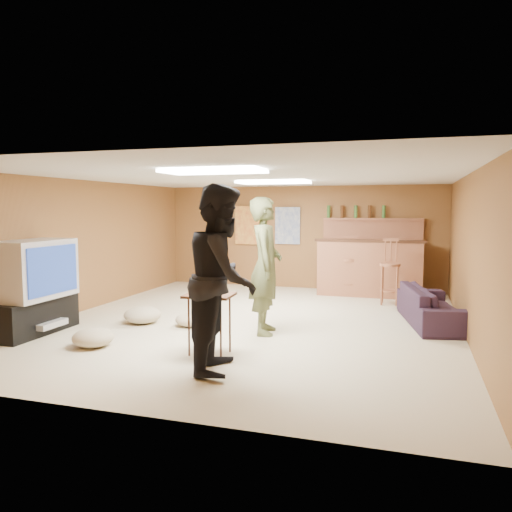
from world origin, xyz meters
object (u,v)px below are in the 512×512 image
(bar_counter, at_px, (370,268))
(person_olive, at_px, (266,266))
(tv_body, at_px, (34,269))
(tray_table, at_px, (210,324))
(sofa, at_px, (433,306))
(person_black, at_px, (223,278))

(bar_counter, bearing_deg, person_olive, -108.17)
(bar_counter, bearing_deg, tv_body, -133.00)
(tv_body, distance_m, tray_table, 2.72)
(tv_body, distance_m, person_olive, 3.17)
(sofa, distance_m, tray_table, 3.55)
(tv_body, bearing_deg, person_black, -12.17)
(person_olive, bearing_deg, tray_table, 150.78)
(bar_counter, bearing_deg, tray_table, -107.86)
(person_olive, xyz_separation_m, tray_table, (-0.35, -1.16, -0.58))
(tv_body, height_order, bar_counter, tv_body)
(person_black, bearing_deg, bar_counter, -23.20)
(bar_counter, relative_size, tray_table, 2.76)
(tv_body, distance_m, bar_counter, 6.09)
(bar_counter, distance_m, tray_table, 4.87)
(person_olive, xyz_separation_m, sofa, (2.25, 1.26, -0.67))
(sofa, bearing_deg, tray_table, 121.52)
(person_olive, bearing_deg, sofa, -73.06)
(tv_body, xyz_separation_m, tray_table, (2.66, -0.18, -0.54))
(tv_body, height_order, person_black, person_black)
(tv_body, xyz_separation_m, sofa, (5.26, 2.24, -0.62))
(person_black, bearing_deg, sofa, -48.54)
(sofa, xyz_separation_m, tray_table, (-2.60, -2.42, 0.09))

